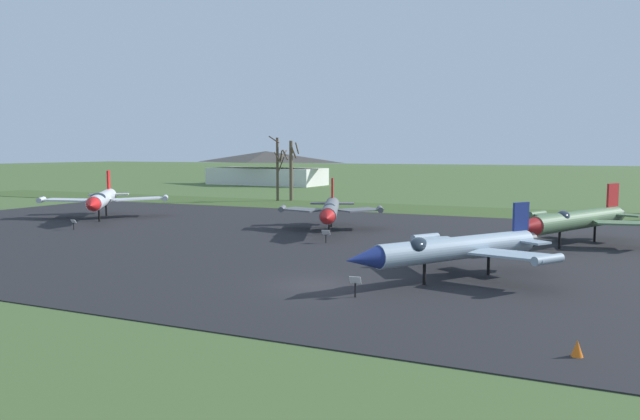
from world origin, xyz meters
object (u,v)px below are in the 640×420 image
(jet_fighter_front_right, at_px, (330,209))
(info_placard_rear_left, at_px, (74,224))
(jet_fighter_front_left, at_px, (452,248))
(info_placard_front_right, at_px, (326,235))
(info_placard_rear_center, at_px, (523,246))
(traffic_cone, at_px, (577,349))
(jet_fighter_rear_left, at_px, (102,199))
(jet_fighter_rear_center, at_px, (577,220))
(visitor_building, at_px, (266,168))
(info_placard_front_left, at_px, (355,284))

(jet_fighter_front_right, height_order, info_placard_rear_left, jet_fighter_front_right)
(jet_fighter_front_left, relative_size, info_placard_front_right, 11.36)
(info_placard_rear_center, bearing_deg, traffic_cone, -78.87)
(jet_fighter_front_right, relative_size, info_placard_front_right, 12.51)
(info_placard_front_right, distance_m, traffic_cone, 27.00)
(jet_fighter_rear_left, xyz_separation_m, info_placard_rear_left, (4.11, -7.67, -1.51))
(info_placard_front_right, bearing_deg, jet_fighter_front_right, 111.13)
(jet_fighter_rear_center, relative_size, traffic_cone, 21.68)
(info_placard_rear_left, relative_size, visitor_building, 0.04)
(info_placard_front_right, height_order, jet_fighter_rear_left, jet_fighter_rear_left)
(jet_fighter_front_right, relative_size, jet_fighter_rear_left, 0.99)
(jet_fighter_front_right, bearing_deg, info_placard_front_right, -68.87)
(info_placard_rear_center, bearing_deg, info_placard_rear_left, -176.26)
(jet_fighter_rear_center, distance_m, info_placard_rear_center, 7.01)
(jet_fighter_rear_left, bearing_deg, info_placard_front_right, -11.19)
(jet_fighter_front_left, relative_size, info_placard_rear_left, 12.47)
(jet_fighter_rear_center, xyz_separation_m, jet_fighter_rear_left, (-44.99, -1.00, 0.13))
(jet_fighter_rear_center, distance_m, visitor_building, 88.88)
(info_placard_rear_center, bearing_deg, jet_fighter_rear_left, 172.95)
(info_placard_front_left, bearing_deg, jet_fighter_front_left, 59.51)
(info_placard_front_right, distance_m, info_placard_rear_center, 14.28)
(jet_fighter_front_left, distance_m, info_placard_front_right, 15.10)
(jet_fighter_rear_center, relative_size, info_placard_rear_center, 12.77)
(info_placard_front_left, xyz_separation_m, jet_fighter_rear_center, (8.95, 21.66, 1.31))
(jet_fighter_rear_left, xyz_separation_m, visitor_building, (-17.37, 64.32, 1.38))
(jet_fighter_front_left, xyz_separation_m, jet_fighter_rear_left, (-39.38, 14.97, 0.30))
(jet_fighter_front_right, distance_m, jet_fighter_rear_left, 25.17)
(jet_fighter_front_left, relative_size, jet_fighter_rear_left, 0.90)
(info_placard_front_right, height_order, info_placard_rear_left, info_placard_front_right)
(info_placard_front_right, bearing_deg, jet_fighter_rear_left, 168.81)
(info_placard_rear_center, relative_size, info_placard_rear_left, 1.12)
(jet_fighter_rear_center, xyz_separation_m, info_placard_rear_center, (-3.01, -6.20, -1.28))
(jet_fighter_front_left, distance_m, traffic_cone, 12.39)
(info_placard_front_left, distance_m, jet_fighter_rear_left, 41.56)
(jet_fighter_front_right, height_order, info_placard_front_right, jet_fighter_front_right)
(jet_fighter_front_right, xyz_separation_m, info_placard_rear_center, (16.84, -6.33, -1.24))
(info_placard_rear_center, bearing_deg, info_placard_front_left, -111.02)
(jet_fighter_front_left, xyz_separation_m, jet_fighter_front_right, (-14.24, 16.11, 0.13))
(jet_fighter_front_left, height_order, jet_fighter_rear_center, jet_fighter_rear_center)
(jet_fighter_front_left, distance_m, jet_fighter_rear_center, 16.93)
(jet_fighter_rear_center, relative_size, info_placard_rear_left, 14.27)
(info_placard_rear_left, bearing_deg, jet_fighter_front_right, 22.71)
(info_placard_front_left, bearing_deg, visitor_building, 122.15)
(info_placard_front_right, bearing_deg, info_placard_rear_center, 1.15)
(jet_fighter_rear_left, bearing_deg, visitor_building, 105.11)
(info_placard_front_left, height_order, jet_fighter_rear_center, jet_fighter_rear_center)
(jet_fighter_front_right, xyz_separation_m, jet_fighter_rear_center, (19.85, -0.13, 0.04))
(info_placard_front_right, xyz_separation_m, traffic_cone, (18.25, -19.90, -0.37))
(traffic_cone, bearing_deg, jet_fighter_front_right, 128.13)
(info_placard_front_right, xyz_separation_m, info_placard_rear_center, (14.28, 0.29, 0.01))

